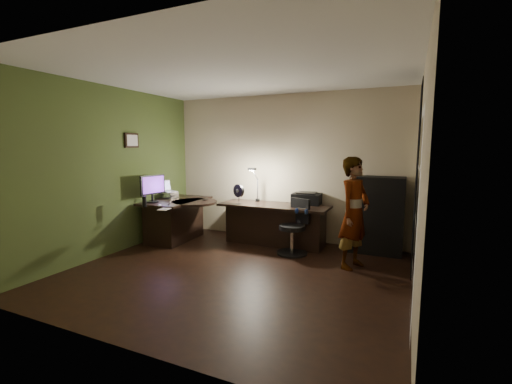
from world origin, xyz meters
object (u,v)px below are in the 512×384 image
at_px(desk_left, 177,220).
at_px(person, 354,213).
at_px(office_chair, 292,227).
at_px(desk_right, 274,225).
at_px(monitor, 152,192).
at_px(cabinet, 376,215).

bearing_deg(desk_left, person, -5.11).
bearing_deg(office_chair, person, 7.79).
height_order(desk_right, monitor, monitor).
height_order(cabinet, office_chair, cabinet).
bearing_deg(monitor, office_chair, 18.86).
distance_m(desk_right, monitor, 2.22).
relative_size(desk_left, office_chair, 1.48).
bearing_deg(desk_right, person, -22.00).
bearing_deg(cabinet, office_chair, -152.57).
relative_size(desk_left, desk_right, 0.68).
distance_m(desk_left, person, 3.27).
bearing_deg(desk_right, desk_left, -165.56).
xyz_separation_m(office_chair, person, (1.00, -0.22, 0.35)).
xyz_separation_m(desk_right, person, (1.47, -0.60, 0.44)).
height_order(desk_left, cabinet, cabinet).
relative_size(office_chair, person, 0.56).
xyz_separation_m(desk_left, desk_right, (1.78, 0.45, -0.02)).
relative_size(desk_right, cabinet, 1.54).
relative_size(cabinet, person, 0.79).
bearing_deg(person, monitor, 116.18).
relative_size(desk_right, monitor, 3.68).
relative_size(cabinet, monitor, 2.39).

